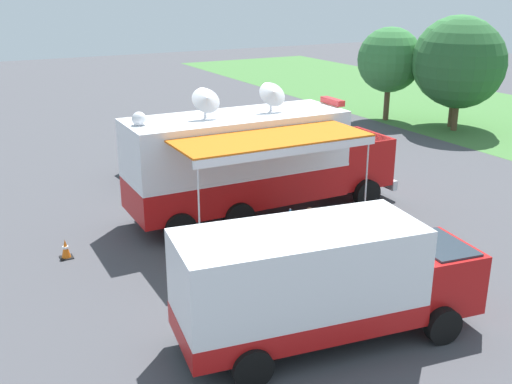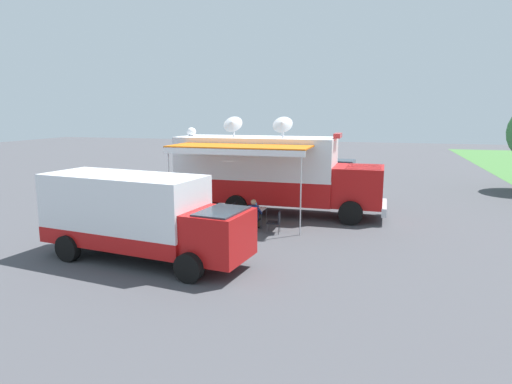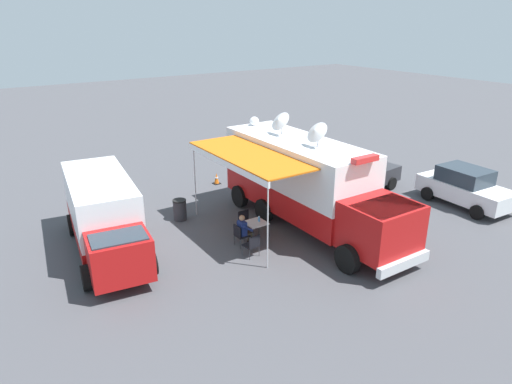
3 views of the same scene
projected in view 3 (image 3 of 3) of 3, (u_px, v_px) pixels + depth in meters
The scene contains 14 objects.
ground_plane at pixel (295, 219), 19.83m from camera, with size 100.00×100.00×0.00m, color #47474C.
lot_stripe at pixel (356, 209), 20.86m from camera, with size 0.12×4.80×0.01m, color silver.
command_truck at pixel (307, 181), 18.54m from camera, with size 4.94×9.52×4.53m.
folding_table at pixel (256, 224), 17.76m from camera, with size 0.81×0.81×0.73m.
water_bottle at pixel (259, 219), 17.81m from camera, with size 0.07×0.07×0.22m.
folding_chair_at_table at pixel (240, 234), 17.31m from camera, with size 0.49×0.49×0.87m.
folding_chair_beside_table at pixel (245, 220), 18.51m from camera, with size 0.49×0.49×0.87m.
folding_chair_spare_by_truck at pixel (252, 244), 16.53m from camera, with size 0.52×0.52×0.87m.
seated_responder at pixel (244, 229), 17.35m from camera, with size 0.66×0.56×1.25m.
trash_bin at pixel (180, 210), 19.61m from camera, with size 0.57×0.57×0.91m.
traffic_cone at pixel (217, 179), 23.91m from camera, with size 0.36×0.36×0.58m.
support_truck at pixel (104, 216), 16.73m from camera, with size 3.09×7.03×2.70m.
car_behind_truck at pixel (361, 174), 22.73m from camera, with size 4.36×2.33×1.76m.
car_far_corner at pixel (465, 187), 21.00m from camera, with size 2.19×4.29×1.76m.
Camera 3 is at (11.59, 14.01, 8.17)m, focal length 32.26 mm.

